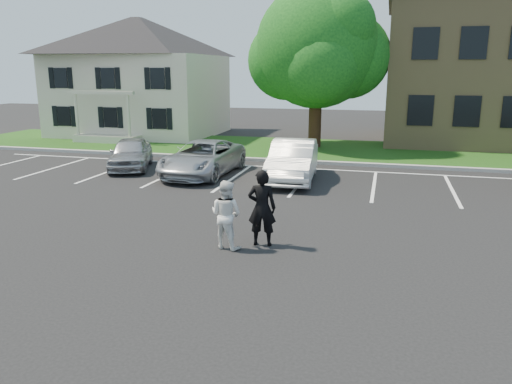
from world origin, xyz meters
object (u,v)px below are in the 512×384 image
man_white_shirt (226,214)px  car_silver_minivan (203,158)px  man_black_suit (262,208)px  house (140,77)px  car_silver_west (131,153)px  car_white_sedan (293,161)px  tree (319,50)px

man_white_shirt → car_silver_minivan: 8.93m
man_black_suit → car_silver_minivan: bearing=-67.3°
house → car_silver_west: (5.20, -11.19, -3.14)m
man_white_shirt → man_black_suit: bearing=-137.7°
car_silver_minivan → car_silver_west: bearing=174.7°
man_black_suit → man_white_shirt: (-0.80, -0.40, -0.11)m
man_black_suit → car_white_sedan: size_ratio=0.40×
man_black_suit → car_silver_west: 11.53m
man_white_shirt → car_silver_minivan: size_ratio=0.33×
man_white_shirt → car_silver_west: 11.28m
house → man_black_suit: bearing=-55.7°
house → car_silver_west: size_ratio=2.56×
man_white_shirt → car_white_sedan: man_white_shirt is taller
man_black_suit → car_white_sedan: (-0.65, 7.66, -0.17)m
man_black_suit → man_white_shirt: 0.91m
tree → man_black_suit: 17.02m
car_silver_west → car_white_sedan: bearing=-24.1°
house → car_white_sedan: size_ratio=2.14×
car_silver_west → man_black_suit: bearing=-65.3°
man_black_suit → car_silver_west: (-8.07, 8.22, -0.28)m
house → man_black_suit: 23.69m
car_white_sedan → car_silver_minivan: bearing=174.4°
tree → man_white_shirt: tree is taller
house → man_white_shirt: bearing=-57.8°
car_silver_west → car_white_sedan: (7.42, -0.57, 0.11)m
house → car_silver_minivan: 14.95m
tree → man_white_shirt: 17.42m
house → car_white_sedan: bearing=-43.0°
house → man_black_suit: (13.27, -19.42, -2.86)m
man_white_shirt → car_silver_west: bearing=-34.3°
car_silver_minivan → car_white_sedan: (3.83, -0.08, 0.08)m
man_black_suit → car_white_sedan: bearing=-92.6°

